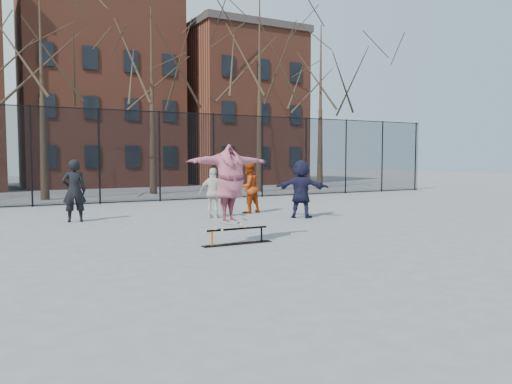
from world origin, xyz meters
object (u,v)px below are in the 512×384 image
bystander_navy (301,189)px  bystander_white (213,193)px  skate_rail (237,238)px  skater (230,186)px  bystander_black (74,191)px  bystander_red (249,188)px  skateboard (230,226)px

bystander_navy → bystander_white: bearing=16.4°
skate_rail → bystander_navy: size_ratio=0.90×
skater → bystander_black: size_ratio=1.11×
skate_rail → bystander_white: 5.00m
skater → bystander_red: (3.33, 5.46, -0.42)m
skateboard → skater: size_ratio=0.36×
skate_rail → bystander_red: bystander_red is taller
skateboard → bystander_red: bystander_red is taller
skate_rail → skater: (-0.18, -0.00, 1.17)m
skateboard → skater: (-0.00, 0.00, 0.90)m
skateboard → bystander_white: size_ratio=0.46×
skate_rail → bystander_black: 6.45m
bystander_black → bystander_white: bearing=170.4°
skater → bystander_white: bearing=62.8°
bystander_red → bystander_white: bearing=12.3°
skateboard → bystander_black: 6.35m
skateboard → bystander_white: (1.67, 4.73, 0.40)m
skate_rail → bystander_black: size_ratio=0.89×
bystander_red → bystander_navy: (0.85, -2.04, 0.04)m
skateboard → bystander_navy: (4.18, 3.42, 0.52)m
skate_rail → bystander_navy: (4.00, 3.42, 0.79)m
skater → bystander_black: bearing=104.9°
skate_rail → bystander_black: bystander_black is taller
bystander_black → bystander_white: (4.10, -1.11, -0.14)m
skate_rail → bystander_white: bystander_white is taller
bystander_red → bystander_white: (-1.66, -0.73, -0.09)m
skateboard → bystander_navy: bystander_navy is taller
bystander_white → skate_rail: bearing=111.5°
bystander_red → bystander_navy: bearing=101.3°
skater → bystander_white: 5.04m
bystander_white → bystander_navy: 2.84m
skate_rail → skateboard: (-0.18, -0.00, 0.27)m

